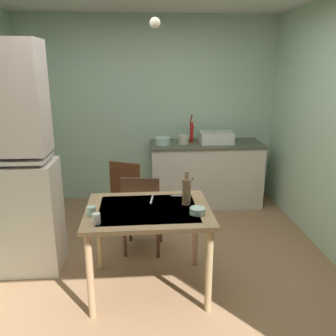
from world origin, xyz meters
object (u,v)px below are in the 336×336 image
mug_dark (91,211)px  chair_by_counter (130,191)px  serving_bowl_wide (197,211)px  glass_bottle (186,191)px  chair_far_side (142,211)px  sink_basin (216,137)px  dining_table (148,220)px  hand_pump (192,130)px  hutch_cabinet (8,170)px  mixing_bowl_counter (163,141)px

mug_dark → chair_by_counter: bearing=79.5°
serving_bowl_wide → glass_bottle: bearing=107.8°
chair_far_side → chair_by_counter: 0.66m
glass_bottle → chair_by_counter: bearing=113.5°
serving_bowl_wide → sink_basin: bearing=74.6°
dining_table → serving_bowl_wide: serving_bowl_wide is taller
dining_table → glass_bottle: size_ratio=3.53×
mug_dark → glass_bottle: 0.81m
dining_table → glass_bottle: glass_bottle is taller
dining_table → serving_bowl_wide: size_ratio=8.34×
mug_dark → serving_bowl_wide: bearing=-2.3°
hand_pump → dining_table: bearing=-107.7°
hutch_cabinet → chair_far_side: (1.21, 0.20, -0.53)m
mixing_bowl_counter → chair_far_side: size_ratio=0.24×
chair_by_counter → mug_dark: bearing=-100.5°
chair_by_counter → glass_bottle: 1.39m
sink_basin → mixing_bowl_counter: size_ratio=2.16×
sink_basin → chair_far_side: bearing=-127.7°
dining_table → mug_dark: 0.49m
hand_pump → chair_far_side: size_ratio=0.45×
hutch_cabinet → mixing_bowl_counter: (1.50, 1.49, -0.07)m
hutch_cabinet → mixing_bowl_counter: bearing=44.6°
chair_by_counter → mug_dark: chair_by_counter is taller
hand_pump → glass_bottle: hand_pump is taller
glass_bottle → serving_bowl_wide: bearing=-72.2°
chair_by_counter → glass_bottle: bearing=-66.5°
chair_by_counter → mixing_bowl_counter: bearing=55.7°
chair_far_side → serving_bowl_wide: (0.45, -0.77, 0.33)m
mixing_bowl_counter → glass_bottle: size_ratio=0.68×
hutch_cabinet → chair_by_counter: hutch_cabinet is taller
sink_basin → glass_bottle: bearing=-108.8°
mixing_bowl_counter → dining_table: mixing_bowl_counter is taller
sink_basin → mug_dark: 2.52m
hutch_cabinet → chair_far_side: size_ratio=2.47×
sink_basin → serving_bowl_wide: bearing=-105.4°
mixing_bowl_counter → chair_by_counter: size_ratio=0.24×
hutch_cabinet → mug_dark: 0.99m
chair_by_counter → glass_bottle: glass_bottle is taller
chair_far_side → serving_bowl_wide: bearing=-59.9°
sink_basin → hand_pump: bearing=172.2°
glass_bottle → hutch_cabinet: bearing=167.0°
sink_basin → mixing_bowl_counter: bearing=-176.1°
chair_by_counter → sink_basin: bearing=30.4°
hutch_cabinet → mixing_bowl_counter: size_ratio=10.48×
hand_pump → hutch_cabinet: bearing=-140.4°
mixing_bowl_counter → chair_far_side: bearing=-102.8°
hutch_cabinet → hand_pump: 2.48m
sink_basin → serving_bowl_wide: size_ratio=3.48×
sink_basin → dining_table: 2.22m
serving_bowl_wide → chair_far_side: bearing=120.1°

